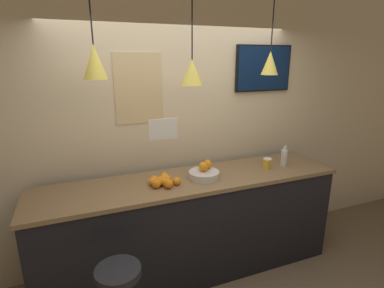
{
  "coord_description": "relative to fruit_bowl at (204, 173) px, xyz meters",
  "views": [
    {
      "loc": [
        -1.0,
        -1.86,
        2.18
      ],
      "look_at": [
        0.0,
        0.67,
        1.4
      ],
      "focal_mm": 28.0,
      "sensor_mm": 36.0,
      "label": 1
    }
  ],
  "objects": [
    {
      "name": "back_wall",
      "position": [
        -0.12,
        0.48,
        0.35
      ],
      "size": [
        8.0,
        0.06,
        2.9
      ],
      "color": "beige",
      "rests_on": "ground_plane"
    },
    {
      "name": "service_counter",
      "position": [
        -0.12,
        0.03,
        -0.58
      ],
      "size": [
        3.02,
        0.68,
        1.05
      ],
      "color": "black",
      "rests_on": "ground_plane"
    },
    {
      "name": "fruit_bowl",
      "position": [
        0.0,
        0.0,
        0.0
      ],
      "size": [
        0.3,
        0.3,
        0.16
      ],
      "color": "beige",
      "rests_on": "service_counter"
    },
    {
      "name": "orange_pile",
      "position": [
        -0.43,
        -0.01,
        -0.01
      ],
      "size": [
        0.29,
        0.28,
        0.08
      ],
      "color": "orange",
      "rests_on": "service_counter"
    },
    {
      "name": "juice_bottle",
      "position": [
        0.94,
        -0.01,
        0.04
      ],
      "size": [
        0.07,
        0.07,
        0.23
      ],
      "color": "silver",
      "rests_on": "service_counter"
    },
    {
      "name": "spread_jar",
      "position": [
        0.73,
        -0.01,
        0.0
      ],
      "size": [
        0.09,
        0.09,
        0.11
      ],
      "color": "gold",
      "rests_on": "service_counter"
    },
    {
      "name": "pendant_lamp_left",
      "position": [
        -0.94,
        0.03,
        1.05
      ],
      "size": [
        0.19,
        0.19,
        0.78
      ],
      "color": "black"
    },
    {
      "name": "pendant_lamp_middle",
      "position": [
        -0.12,
        0.03,
        0.96
      ],
      "size": [
        0.2,
        0.2,
        0.85
      ],
      "color": "black"
    },
    {
      "name": "pendant_lamp_right",
      "position": [
        0.7,
        0.03,
        1.04
      ],
      "size": [
        0.17,
        0.17,
        0.78
      ],
      "color": "black"
    },
    {
      "name": "mounted_tv",
      "position": [
        0.91,
        0.43,
        0.97
      ],
      "size": [
        0.7,
        0.04,
        0.51
      ],
      "color": "black"
    },
    {
      "name": "hanging_menu_board",
      "position": [
        -0.47,
        -0.23,
        0.53
      ],
      "size": [
        0.24,
        0.01,
        0.17
      ],
      "color": "white"
    },
    {
      "name": "wall_poster",
      "position": [
        -0.51,
        0.44,
        0.79
      ],
      "size": [
        0.47,
        0.01,
        0.69
      ],
      "color": "#DBBC84"
    }
  ]
}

